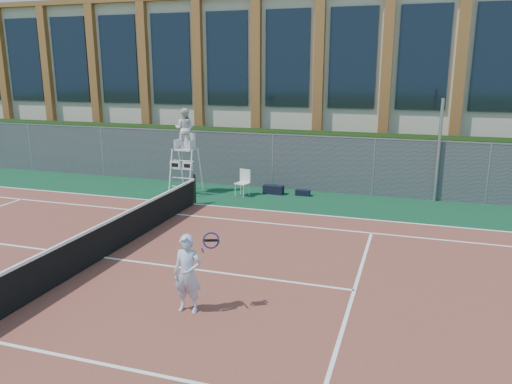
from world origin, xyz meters
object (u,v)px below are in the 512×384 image
(steel_pole, at_px, (439,151))
(umpire_chair, at_px, (185,131))
(plastic_chair, at_px, (244,180))
(tennis_player, at_px, (188,273))

(steel_pole, relative_size, umpire_chair, 1.12)
(plastic_chair, bearing_deg, steel_pole, 11.24)
(umpire_chair, relative_size, tennis_player, 2.05)
(umpire_chair, relative_size, plastic_chair, 3.31)
(steel_pole, distance_m, plastic_chair, 7.23)
(umpire_chair, bearing_deg, steel_pole, 10.13)
(plastic_chair, relative_size, tennis_player, 0.62)
(umpire_chair, distance_m, tennis_player, 10.15)
(steel_pole, xyz_separation_m, tennis_player, (-4.91, -10.68, -1.04))
(umpire_chair, distance_m, plastic_chair, 2.94)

